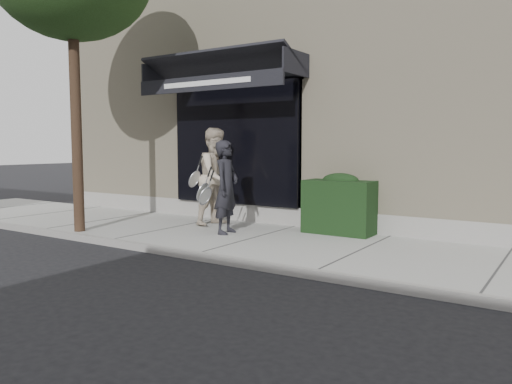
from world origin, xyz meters
The scene contains 7 objects.
ground centered at (0.00, 0.00, 0.00)m, with size 80.00×80.00×0.00m, color black.
sidewalk centered at (0.00, 0.00, 0.06)m, with size 20.00×3.00×0.12m, color #999993.
curb centered at (0.00, -1.55, 0.07)m, with size 20.00×0.10×0.14m, color gray.
building_facade centered at (-0.01, 4.96, 2.74)m, with size 14.30×8.04×5.64m.
hedge centered at (1.10, 1.25, 0.66)m, with size 1.30×0.70×1.14m.
pedestrian_front centered at (-0.67, 0.05, 0.99)m, with size 0.71×0.84×1.75m.
pedestrian_back centered at (-1.46, 0.79, 1.13)m, with size 0.85×1.05×2.01m.
Camera 1 is at (4.89, -7.38, 1.76)m, focal length 35.00 mm.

